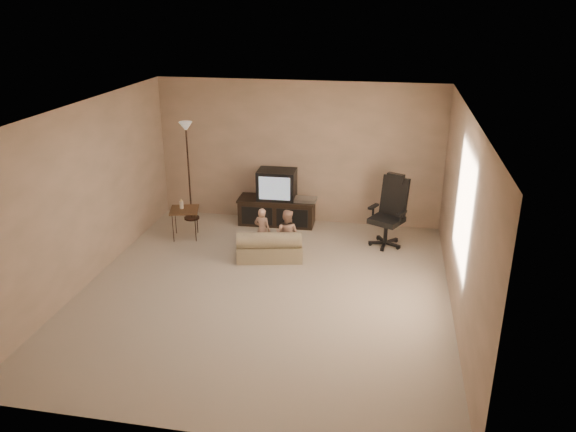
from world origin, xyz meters
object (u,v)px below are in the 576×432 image
side_table (184,210)px  floor_lamp (187,149)px  toddler_left (262,230)px  tv_stand (277,202)px  office_chair (389,220)px  toddler_right (287,234)px  child_sofa (270,247)px

side_table → floor_lamp: size_ratio=0.38×
side_table → toddler_left: 1.45m
tv_stand → floor_lamp: 1.82m
office_chair → side_table: size_ratio=1.71×
toddler_left → toddler_right: (0.41, -0.11, 0.02)m
office_chair → child_sofa: office_chair is taller
side_table → floor_lamp: (-0.20, 0.83, 0.81)m
floor_lamp → toddler_right: size_ratio=2.29×
office_chair → side_table: bearing=-147.4°
toddler_right → tv_stand: bearing=-60.6°
office_chair → child_sofa: (-1.78, -0.90, -0.22)m
floor_lamp → child_sofa: floor_lamp is taller
office_chair → toddler_left: bearing=-134.1°
child_sofa → toddler_right: size_ratio=1.39×
tv_stand → toddler_right: 1.41m
office_chair → toddler_right: bearing=-126.1°
child_sofa → toddler_left: (-0.17, 0.23, 0.17)m
side_table → floor_lamp: 1.18m
side_table → child_sofa: 1.70m
tv_stand → floor_lamp: bearing=-179.1°
side_table → tv_stand: bearing=32.7°
side_table → child_sofa: (1.57, -0.56, -0.29)m
toddler_left → floor_lamp: bearing=-25.4°
tv_stand → child_sofa: (0.18, -1.46, -0.21)m
office_chair → toddler_right: (-1.53, -0.78, -0.03)m
office_chair → toddler_left: (-1.94, -0.67, -0.05)m
office_chair → floor_lamp: bearing=-161.1°
toddler_left → toddler_right: bearing=175.6°
office_chair → floor_lamp: floor_lamp is taller
tv_stand → side_table: (-1.39, -0.89, 0.08)m
toddler_left → side_table: bearing=-2.7°
tv_stand → child_sofa: bearing=-84.3°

